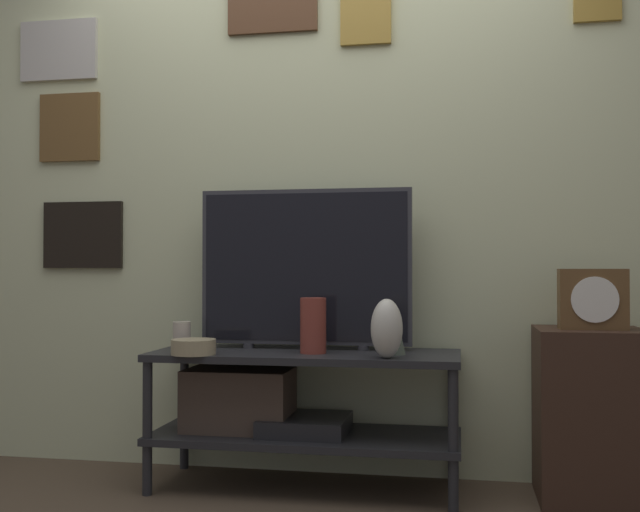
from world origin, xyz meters
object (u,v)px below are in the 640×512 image
vase_wide_bowl (194,347)px  mantel_clock (593,299)px  vase_slim_bronze (396,333)px  vase_tall_ceramic (313,325)px  television (305,267)px  vase_urn_stoneware (387,329)px  candle_jar (182,336)px

vase_wide_bowl → mantel_clock: (1.59, 0.19, 0.20)m
mantel_clock → vase_slim_bronze: bearing=-176.8°
vase_tall_ceramic → vase_wide_bowl: 0.50m
television → vase_slim_bronze: size_ratio=5.36×
vase_urn_stoneware → vase_wide_bowl: (-0.79, -0.01, -0.09)m
television → vase_wide_bowl: (-0.41, -0.29, -0.33)m
vase_urn_stoneware → vase_slim_bronze: size_ratio=1.34×
television → vase_tall_ceramic: television is taller
vase_tall_ceramic → television: bearing=113.4°
television → vase_urn_stoneware: bearing=-35.6°
vase_urn_stoneware → candle_jar: size_ratio=1.91×
vase_urn_stoneware → vase_wide_bowl: size_ratio=1.28×
television → vase_wide_bowl: bearing=-144.7°
television → mantel_clock: 1.19m
vase_slim_bronze → mantel_clock: mantel_clock is taller
vase_wide_bowl → mantel_clock: bearing=6.9°
television → vase_wide_bowl: television is taller
vase_urn_stoneware → mantel_clock: 0.83m
vase_tall_ceramic → candle_jar: vase_tall_ceramic is taller
television → vase_tall_ceramic: (0.07, -0.15, -0.24)m
television → vase_tall_ceramic: size_ratio=4.05×
vase_tall_ceramic → mantel_clock: mantel_clock is taller
candle_jar → vase_tall_ceramic: bearing=-1.8°
vase_tall_ceramic → mantel_clock: bearing=2.9°
mantel_clock → television: bearing=175.4°
vase_slim_bronze → television: bearing=161.4°
vase_wide_bowl → vase_urn_stoneware: bearing=1.0°
vase_urn_stoneware → television: bearing=144.4°
vase_urn_stoneware → vase_slim_bronze: (0.03, 0.14, -0.03)m
vase_wide_bowl → vase_tall_ceramic: bearing=16.1°
vase_slim_bronze → mantel_clock: bearing=3.2°
vase_wide_bowl → candle_jar: candle_jar is taller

